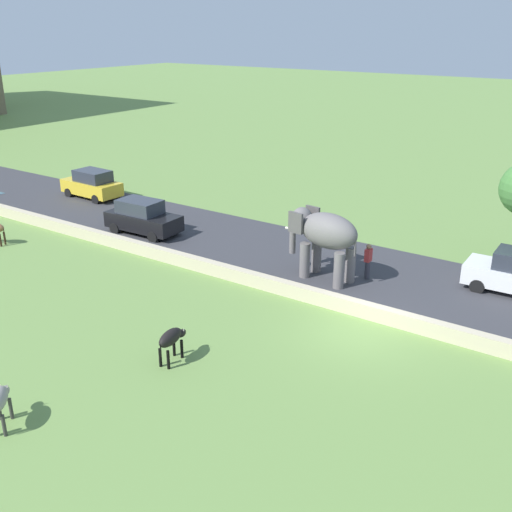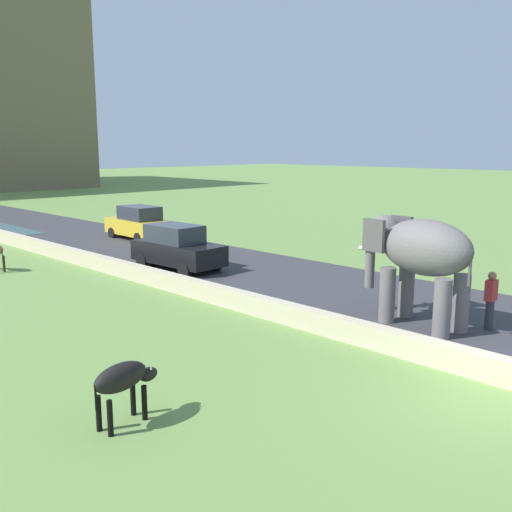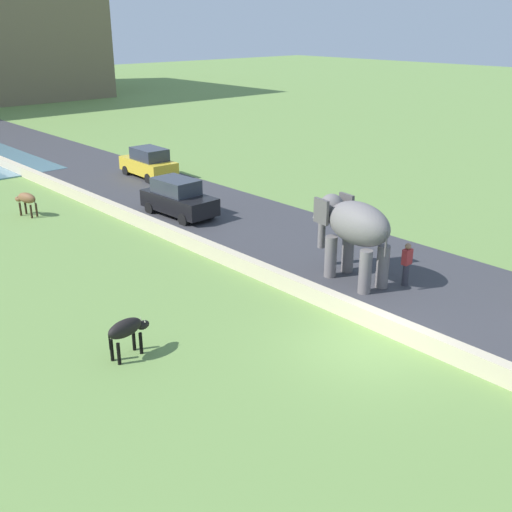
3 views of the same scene
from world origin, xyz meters
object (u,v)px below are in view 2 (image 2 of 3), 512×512
at_px(car_yellow, 138,223).
at_px(elephant, 418,254).
at_px(cow_black, 123,380).
at_px(person_beside_elephant, 490,300).
at_px(car_black, 177,248).

bearing_deg(car_yellow, elephant, -99.82).
bearing_deg(cow_black, person_beside_elephant, -13.49).
xyz_separation_m(person_beside_elephant, car_yellow, (2.10, 19.65, 0.03)).
distance_m(elephant, person_beside_elephant, 2.23).
xyz_separation_m(car_yellow, cow_black, (-11.87, -17.30, -0.06)).
relative_size(elephant, car_yellow, 0.88).
bearing_deg(elephant, person_beside_elephant, -57.47).
relative_size(person_beside_elephant, car_yellow, 0.40).
distance_m(person_beside_elephant, cow_black, 10.05).
distance_m(elephant, car_black, 10.65).
bearing_deg(elephant, cow_black, 175.18).
relative_size(elephant, car_black, 0.87).
xyz_separation_m(elephant, cow_black, (-8.75, 0.74, -1.20)).
height_order(elephant, cow_black, elephant).
xyz_separation_m(elephant, car_yellow, (3.12, 18.04, -1.14)).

